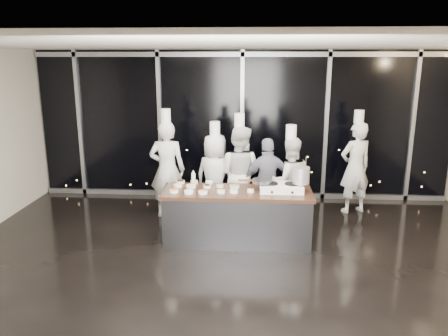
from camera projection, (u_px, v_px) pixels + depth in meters
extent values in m
plane|color=black|center=(235.00, 266.00, 6.56)|extent=(9.00, 9.00, 0.00)
cube|color=beige|center=(242.00, 125.00, 9.55)|extent=(9.00, 0.02, 3.20)
cube|color=beige|center=(213.00, 290.00, 2.78)|extent=(9.00, 0.02, 3.20)
cube|color=white|center=(236.00, 45.00, 5.77)|extent=(9.00, 7.00, 0.02)
cube|color=black|center=(242.00, 125.00, 9.49)|extent=(8.90, 0.04, 3.18)
cube|color=#919399|center=(243.00, 54.00, 9.07)|extent=(8.90, 0.08, 0.10)
cube|color=#919399|center=(241.00, 194.00, 9.82)|extent=(8.90, 0.08, 0.10)
cube|color=#919399|center=(80.00, 124.00, 9.67)|extent=(0.08, 0.08, 3.20)
cube|color=#919399|center=(160.00, 125.00, 9.56)|extent=(0.08, 0.08, 3.20)
cube|color=#919399|center=(242.00, 126.00, 9.44)|extent=(0.08, 0.08, 3.20)
cube|color=#919399|center=(326.00, 127.00, 9.33)|extent=(0.08, 0.08, 3.20)
cube|color=#919399|center=(412.00, 128.00, 9.21)|extent=(0.08, 0.08, 3.20)
cube|color=#3A3A3F|center=(237.00, 218.00, 7.32)|extent=(2.40, 0.80, 0.84)
cube|color=#44281C|center=(237.00, 192.00, 7.21)|extent=(2.46, 0.86, 0.06)
cube|color=white|center=(281.00, 188.00, 7.17)|extent=(0.70, 0.44, 0.12)
cylinder|color=black|center=(271.00, 183.00, 7.16)|extent=(0.24, 0.24, 0.02)
cylinder|color=black|center=(292.00, 184.00, 7.14)|extent=(0.24, 0.24, 0.02)
cylinder|color=black|center=(272.00, 192.00, 6.96)|extent=(0.04, 0.02, 0.04)
cylinder|color=black|center=(292.00, 193.00, 6.95)|extent=(0.04, 0.02, 0.04)
cylinder|color=gray|center=(262.00, 181.00, 7.17)|extent=(0.32, 0.32, 0.05)
cube|color=#4C2B14|center=(245.00, 180.00, 7.18)|extent=(0.23, 0.03, 0.02)
cylinder|color=silver|center=(301.00, 175.00, 7.10)|extent=(0.27, 0.27, 0.27)
cylinder|color=white|center=(174.00, 191.00, 7.11)|extent=(0.14, 0.14, 0.04)
cylinder|color=#FF592A|center=(174.00, 190.00, 7.11)|extent=(0.12, 0.12, 0.01)
cylinder|color=white|center=(178.00, 186.00, 7.41)|extent=(0.14, 0.14, 0.04)
cylinder|color=beige|center=(178.00, 185.00, 7.41)|extent=(0.12, 0.12, 0.01)
cylinder|color=white|center=(180.00, 182.00, 7.64)|extent=(0.16, 0.16, 0.04)
cylinder|color=#330F0F|center=(180.00, 181.00, 7.63)|extent=(0.13, 0.13, 0.01)
cylinder|color=white|center=(189.00, 192.00, 7.07)|extent=(0.15, 0.15, 0.04)
cylinder|color=silver|center=(189.00, 191.00, 7.06)|extent=(0.13, 0.13, 0.01)
cylinder|color=white|center=(191.00, 186.00, 7.37)|extent=(0.17, 0.17, 0.04)
cylinder|color=#D9BE6C|center=(191.00, 185.00, 7.37)|extent=(0.14, 0.14, 0.01)
cylinder|color=white|center=(194.00, 182.00, 7.64)|extent=(0.13, 0.13, 0.04)
cylinder|color=#A48252|center=(194.00, 181.00, 7.63)|extent=(0.11, 0.11, 0.01)
cylinder|color=white|center=(203.00, 192.00, 7.05)|extent=(0.15, 0.15, 0.04)
cylinder|color=#C97A53|center=(203.00, 191.00, 7.05)|extent=(0.12, 0.12, 0.01)
cylinder|color=white|center=(207.00, 186.00, 7.37)|extent=(0.13, 0.13, 0.04)
cylinder|color=black|center=(207.00, 185.00, 7.37)|extent=(0.11, 0.11, 0.01)
cylinder|color=white|center=(209.00, 182.00, 7.61)|extent=(0.13, 0.13, 0.04)
cylinder|color=white|center=(209.00, 181.00, 7.60)|extent=(0.11, 0.11, 0.01)
cylinder|color=white|center=(221.00, 191.00, 7.09)|extent=(0.13, 0.13, 0.04)
cylinder|color=gold|center=(221.00, 190.00, 7.09)|extent=(0.11, 0.11, 0.01)
cylinder|color=white|center=(220.00, 186.00, 7.40)|extent=(0.12, 0.12, 0.04)
cylinder|color=tan|center=(220.00, 185.00, 7.39)|extent=(0.10, 0.10, 0.01)
cylinder|color=white|center=(234.00, 191.00, 7.10)|extent=(0.14, 0.14, 0.04)
cylinder|color=#C1B79A|center=(234.00, 190.00, 7.09)|extent=(0.11, 0.11, 0.01)
cylinder|color=white|center=(235.00, 187.00, 7.36)|extent=(0.17, 0.17, 0.04)
cylinder|color=olive|center=(235.00, 186.00, 7.36)|extent=(0.14, 0.14, 0.01)
cylinder|color=white|center=(251.00, 191.00, 7.13)|extent=(0.12, 0.12, 0.04)
cylinder|color=#FFEF54|center=(251.00, 190.00, 7.12)|extent=(0.09, 0.09, 0.01)
cylinder|color=white|center=(193.00, 179.00, 7.55)|extent=(0.07, 0.07, 0.19)
cone|color=white|center=(193.00, 172.00, 7.52)|extent=(0.06, 0.06, 0.06)
imported|color=silver|center=(167.00, 170.00, 8.40)|extent=(0.69, 0.45, 1.88)
cylinder|color=white|center=(166.00, 116.00, 8.14)|extent=(0.19, 0.19, 0.26)
imported|color=silver|center=(215.00, 177.00, 8.31)|extent=(0.95, 0.79, 1.66)
cylinder|color=white|center=(215.00, 128.00, 8.08)|extent=(0.25, 0.25, 0.26)
imported|color=silver|center=(239.00, 174.00, 8.23)|extent=(1.07, 0.95, 1.82)
cylinder|color=white|center=(239.00, 120.00, 7.98)|extent=(0.24, 0.24, 0.26)
imported|color=#121633|center=(268.00, 182.00, 8.05)|extent=(1.01, 0.56, 1.63)
imported|color=silver|center=(289.00, 181.00, 8.03)|extent=(0.91, 0.77, 1.64)
cylinder|color=white|center=(291.00, 132.00, 7.81)|extent=(0.23, 0.23, 0.26)
imported|color=silver|center=(355.00, 168.00, 8.64)|extent=(0.78, 0.66, 1.83)
cylinder|color=white|center=(359.00, 117.00, 8.39)|extent=(0.25, 0.25, 0.26)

